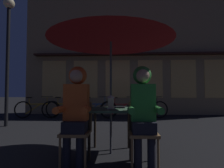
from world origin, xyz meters
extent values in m
plane|color=black|center=(0.00, 0.00, 0.00)|extent=(60.00, 60.00, 0.00)
cube|color=#42664C|center=(0.00, 0.00, 0.72)|extent=(0.72, 0.72, 0.04)
cylinder|color=#2D2319|center=(-0.31, -0.31, 0.35)|extent=(0.04, 0.04, 0.70)
cylinder|color=#2D2319|center=(0.31, -0.31, 0.35)|extent=(0.04, 0.04, 0.70)
cylinder|color=#2D2319|center=(-0.31, 0.31, 0.35)|extent=(0.04, 0.04, 0.70)
cylinder|color=#2D2319|center=(0.31, 0.31, 0.35)|extent=(0.04, 0.04, 0.70)
cylinder|color=#4C4C51|center=(0.00, 0.00, 1.12)|extent=(0.04, 0.04, 2.25)
cone|color=maroon|center=(0.00, 0.00, 2.06)|extent=(2.10, 2.10, 0.38)
sphere|color=#4C4C51|center=(0.00, 0.00, 2.28)|extent=(0.06, 0.06, 0.06)
cube|color=white|center=(0.00, -0.01, 0.75)|extent=(0.11, 0.11, 0.02)
cube|color=white|center=(0.00, -0.01, 0.84)|extent=(0.09, 0.09, 0.16)
pyramid|color=white|center=(0.00, -0.01, 0.94)|extent=(0.11, 0.11, 0.06)
cube|color=olive|center=(-0.48, -0.44, 0.43)|extent=(0.40, 0.40, 0.04)
cylinder|color=olive|center=(-0.31, -0.61, 0.21)|extent=(0.03, 0.03, 0.41)
cylinder|color=olive|center=(-0.65, -0.61, 0.21)|extent=(0.03, 0.03, 0.41)
cylinder|color=olive|center=(-0.31, -0.27, 0.21)|extent=(0.03, 0.03, 0.41)
cylinder|color=olive|center=(-0.65, -0.27, 0.21)|extent=(0.03, 0.03, 0.41)
cube|color=olive|center=(-0.48, -0.26, 0.66)|extent=(0.40, 0.03, 0.42)
cube|color=olive|center=(0.48, -0.44, 0.43)|extent=(0.40, 0.40, 0.04)
cylinder|color=olive|center=(0.65, -0.61, 0.21)|extent=(0.03, 0.03, 0.41)
cylinder|color=olive|center=(0.31, -0.61, 0.21)|extent=(0.03, 0.03, 0.41)
cylinder|color=olive|center=(0.65, -0.27, 0.21)|extent=(0.03, 0.03, 0.41)
cylinder|color=olive|center=(0.31, -0.27, 0.21)|extent=(0.03, 0.03, 0.41)
cube|color=olive|center=(0.48, -0.26, 0.66)|extent=(0.40, 0.03, 0.42)
cylinder|color=black|center=(-0.39, -0.57, 0.23)|extent=(0.11, 0.11, 0.45)
cylinder|color=black|center=(-0.57, -0.57, 0.23)|extent=(0.11, 0.11, 0.45)
cube|color=black|center=(-0.48, -0.44, 0.53)|extent=(0.32, 0.36, 0.16)
cube|color=#E05B23|center=(-0.48, -0.40, 0.87)|extent=(0.34, 0.22, 0.52)
cylinder|color=#E05B23|center=(-0.30, -0.62, 0.78)|extent=(0.09, 0.30, 0.09)
cylinder|color=#E05B23|center=(-0.66, -0.62, 0.78)|extent=(0.09, 0.30, 0.09)
sphere|color=tan|center=(-0.48, -0.40, 1.25)|extent=(0.21, 0.21, 0.21)
sphere|color=#E05B23|center=(-0.48, -0.35, 1.26)|extent=(0.27, 0.27, 0.27)
cylinder|color=black|center=(0.57, -0.57, 0.23)|extent=(0.11, 0.11, 0.45)
cylinder|color=black|center=(0.39, -0.57, 0.23)|extent=(0.11, 0.11, 0.45)
cube|color=black|center=(0.48, -0.44, 0.53)|extent=(0.32, 0.36, 0.16)
cube|color=#338C38|center=(0.48, -0.40, 0.87)|extent=(0.34, 0.22, 0.52)
cylinder|color=#338C38|center=(0.66, -0.62, 0.78)|extent=(0.09, 0.30, 0.09)
cylinder|color=#338C38|center=(0.30, -0.62, 0.78)|extent=(0.09, 0.30, 0.09)
sphere|color=tan|center=(0.48, -0.40, 1.25)|extent=(0.21, 0.21, 0.21)
sphere|color=#338C38|center=(0.48, -0.35, 1.26)|extent=(0.27, 0.27, 0.27)
cube|color=#937A56|center=(0.77, 5.40, 3.10)|extent=(10.00, 0.60, 6.20)
cube|color=#E0B260|center=(-2.89, 5.09, 1.60)|extent=(1.10, 0.02, 1.70)
cube|color=#E0B260|center=(-1.43, 5.09, 1.60)|extent=(1.10, 0.02, 1.70)
cube|color=#E0B260|center=(0.04, 5.09, 1.60)|extent=(1.10, 0.02, 1.70)
cube|color=#E0B260|center=(1.51, 5.09, 1.60)|extent=(1.10, 0.02, 1.70)
cube|color=#E0B260|center=(2.97, 5.09, 1.60)|extent=(1.10, 0.02, 1.70)
cube|color=#E0B260|center=(4.44, 5.09, 1.60)|extent=(1.10, 0.02, 1.70)
cube|color=#331914|center=(0.77, 4.95, 2.70)|extent=(9.00, 0.36, 0.08)
cylinder|color=black|center=(-3.23, 2.19, 1.80)|extent=(0.10, 0.10, 3.60)
sphere|color=#F9EAB7|center=(-3.23, 2.19, 3.72)|extent=(0.32, 0.32, 0.32)
torus|color=black|center=(-2.58, 3.91, 0.33)|extent=(0.66, 0.14, 0.66)
torus|color=black|center=(-3.59, 3.76, 0.33)|extent=(0.66, 0.14, 0.66)
cylinder|color=#B78419|center=(-3.09, 3.83, 0.54)|extent=(0.83, 0.16, 0.04)
cylinder|color=#B78419|center=(-3.21, 3.82, 0.36)|extent=(0.60, 0.12, 0.44)
cylinder|color=#B78419|center=(-3.37, 3.79, 0.66)|extent=(0.02, 0.02, 0.24)
cube|color=black|center=(-3.37, 3.79, 0.79)|extent=(0.21, 0.11, 0.04)
cylinder|color=#B78419|center=(-2.71, 3.89, 0.68)|extent=(0.02, 0.02, 0.28)
cylinder|color=black|center=(-2.71, 3.89, 0.82)|extent=(0.44, 0.09, 0.02)
torus|color=black|center=(-1.53, 3.79, 0.33)|extent=(0.65, 0.20, 0.66)
torus|color=black|center=(-2.52, 4.03, 0.33)|extent=(0.65, 0.20, 0.66)
cylinder|color=#B78419|center=(-2.03, 3.91, 0.54)|extent=(0.82, 0.23, 0.04)
cylinder|color=#B78419|center=(-2.15, 3.94, 0.36)|extent=(0.60, 0.18, 0.44)
cylinder|color=#B78419|center=(-2.31, 3.98, 0.66)|extent=(0.02, 0.02, 0.24)
cube|color=black|center=(-2.31, 3.98, 0.79)|extent=(0.21, 0.12, 0.04)
cylinder|color=#B78419|center=(-1.65, 3.82, 0.68)|extent=(0.02, 0.02, 0.28)
cylinder|color=black|center=(-1.65, 3.82, 0.82)|extent=(0.43, 0.13, 0.02)
torus|color=black|center=(-0.32, 3.94, 0.33)|extent=(0.66, 0.05, 0.66)
torus|color=black|center=(-1.34, 3.93, 0.33)|extent=(0.66, 0.05, 0.66)
cylinder|color=#1E4C93|center=(-0.83, 3.93, 0.54)|extent=(0.84, 0.04, 0.04)
cylinder|color=#1E4C93|center=(-0.95, 3.93, 0.36)|extent=(0.61, 0.04, 0.44)
cylinder|color=#1E4C93|center=(-1.11, 3.93, 0.66)|extent=(0.02, 0.02, 0.24)
cube|color=black|center=(-1.11, 3.93, 0.79)|extent=(0.20, 0.08, 0.04)
cylinder|color=#1E4C93|center=(-0.44, 3.94, 0.68)|extent=(0.02, 0.02, 0.28)
cylinder|color=black|center=(-0.44, 3.94, 0.82)|extent=(0.44, 0.03, 0.02)
torus|color=black|center=(0.74, 3.89, 0.33)|extent=(0.66, 0.08, 0.66)
torus|color=black|center=(-0.28, 3.84, 0.33)|extent=(0.66, 0.08, 0.66)
cylinder|color=maroon|center=(0.23, 3.86, 0.54)|extent=(0.84, 0.07, 0.04)
cylinder|color=maroon|center=(0.11, 3.86, 0.36)|extent=(0.61, 0.06, 0.44)
cylinder|color=maroon|center=(-0.05, 3.85, 0.66)|extent=(0.02, 0.02, 0.24)
cube|color=black|center=(-0.05, 3.85, 0.79)|extent=(0.20, 0.09, 0.04)
cylinder|color=maroon|center=(0.62, 3.88, 0.68)|extent=(0.02, 0.02, 0.28)
cylinder|color=black|center=(0.62, 3.88, 0.82)|extent=(0.44, 0.04, 0.02)
torus|color=black|center=(1.70, 4.08, 0.33)|extent=(0.66, 0.19, 0.66)
torus|color=black|center=(0.70, 3.87, 0.33)|extent=(0.66, 0.19, 0.66)
cylinder|color=black|center=(1.20, 3.98, 0.54)|extent=(0.83, 0.21, 0.04)
cylinder|color=black|center=(1.08, 3.95, 0.36)|extent=(0.60, 0.16, 0.44)
cylinder|color=black|center=(0.92, 3.92, 0.66)|extent=(0.02, 0.02, 0.24)
cube|color=black|center=(0.92, 3.92, 0.79)|extent=(0.21, 0.12, 0.04)
cylinder|color=black|center=(1.58, 4.06, 0.68)|extent=(0.02, 0.02, 0.28)
cylinder|color=black|center=(1.58, 4.06, 0.82)|extent=(0.44, 0.11, 0.02)
cube|color=black|center=(0.14, 0.12, 0.75)|extent=(0.21, 0.15, 0.02)
camera|label=1|loc=(0.16, -3.00, 1.02)|focal=28.72mm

